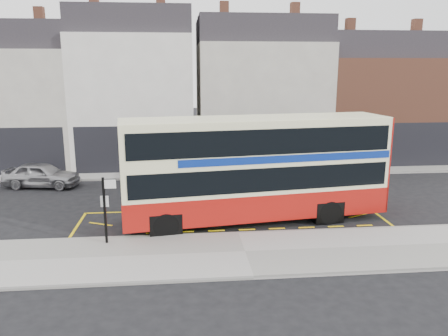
{
  "coord_description": "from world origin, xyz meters",
  "views": [
    {
      "loc": [
        -2.26,
        -17.43,
        6.88
      ],
      "look_at": [
        -0.38,
        2.0,
        2.38
      ],
      "focal_mm": 35.0,
      "sensor_mm": 36.0,
      "label": 1
    }
  ],
  "objects": [
    {
      "name": "ground",
      "position": [
        0.0,
        0.0,
        0.0
      ],
      "size": [
        120.0,
        120.0,
        0.0
      ],
      "primitive_type": "plane",
      "color": "black",
      "rests_on": "ground"
    },
    {
      "name": "terrace_right",
      "position": [
        12.5,
        14.99,
        4.57
      ],
      "size": [
        9.0,
        8.01,
        10.3
      ],
      "color": "#9A573D",
      "rests_on": "ground"
    },
    {
      "name": "bus_stop_post",
      "position": [
        -5.25,
        -0.94,
        1.76
      ],
      "size": [
        0.66,
        0.11,
        2.65
      ],
      "rotation": [
        0.0,
        0.0,
        -0.0
      ],
      "color": "black",
      "rests_on": "pavement"
    },
    {
      "name": "far_pavement",
      "position": [
        0.0,
        11.0,
        0.07
      ],
      "size": [
        50.0,
        3.0,
        0.15
      ],
      "primitive_type": "cube",
      "color": "#A5A19D",
      "rests_on": "ground"
    },
    {
      "name": "car_silver",
      "position": [
        -10.54,
        8.37,
        0.74
      ],
      "size": [
        4.58,
        2.46,
        1.48
      ],
      "primitive_type": "imported",
      "rotation": [
        0.0,
        0.0,
        1.4
      ],
      "color": "#9A999D",
      "rests_on": "ground"
    },
    {
      "name": "terrace_far_left",
      "position": [
        -13.5,
        14.99,
        4.82
      ],
      "size": [
        8.0,
        8.01,
        10.8
      ],
      "color": "beige",
      "rests_on": "ground"
    },
    {
      "name": "pavement",
      "position": [
        0.0,
        -2.3,
        0.07
      ],
      "size": [
        40.0,
        4.0,
        0.15
      ],
      "primitive_type": "cube",
      "color": "#A5A19D",
      "rests_on": "ground"
    },
    {
      "name": "street_tree_right",
      "position": [
        4.02,
        11.74,
        3.33
      ],
      "size": [
        2.26,
        2.26,
        4.89
      ],
      "color": "black",
      "rests_on": "ground"
    },
    {
      "name": "terrace_green_shop",
      "position": [
        3.5,
        14.99,
        5.07
      ],
      "size": [
        9.0,
        8.01,
        11.3
      ],
      "color": "beige",
      "rests_on": "ground"
    },
    {
      "name": "car_grey",
      "position": [
        -2.82,
        9.19,
        0.7
      ],
      "size": [
        4.27,
        1.49,
        1.41
      ],
      "primitive_type": "imported",
      "rotation": [
        0.0,
        0.0,
        1.57
      ],
      "color": "#47494F",
      "rests_on": "ground"
    },
    {
      "name": "terrace_left",
      "position": [
        -5.5,
        14.99,
        5.32
      ],
      "size": [
        8.0,
        8.01,
        11.8
      ],
      "color": "white",
      "rests_on": "ground"
    },
    {
      "name": "double_decker_bus",
      "position": [
        1.03,
        1.46,
        2.5
      ],
      "size": [
        12.14,
        4.28,
        4.75
      ],
      "rotation": [
        0.0,
        0.0,
        0.13
      ],
      "color": "#FDFAC1",
      "rests_on": "ground"
    },
    {
      "name": "car_white",
      "position": [
        5.89,
        9.58,
        0.73
      ],
      "size": [
        5.39,
        3.34,
        1.46
      ],
      "primitive_type": "imported",
      "rotation": [
        0.0,
        0.0,
        1.85
      ],
      "color": "silver",
      "rests_on": "ground"
    },
    {
      "name": "kerb",
      "position": [
        0.0,
        -0.38,
        0.07
      ],
      "size": [
        40.0,
        0.15,
        0.15
      ],
      "primitive_type": "cube",
      "color": "gray",
      "rests_on": "ground"
    },
    {
      "name": "road_markings",
      "position": [
        0.0,
        1.6,
        0.01
      ],
      "size": [
        14.0,
        3.4,
        0.01
      ],
      "primitive_type": null,
      "color": "yellow",
      "rests_on": "ground"
    }
  ]
}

